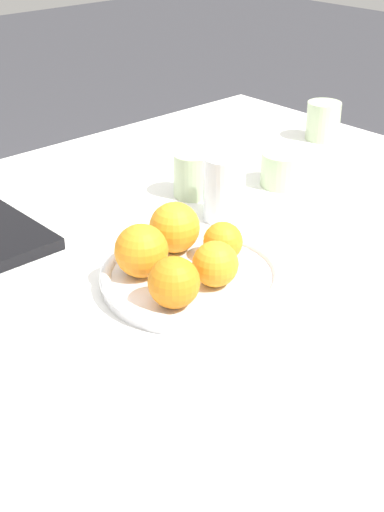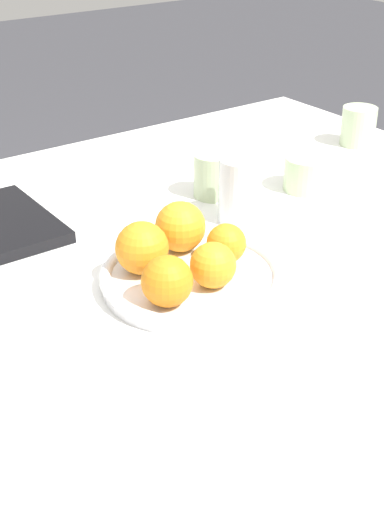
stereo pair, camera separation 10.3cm
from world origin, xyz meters
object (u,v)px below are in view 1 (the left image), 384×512
at_px(orange_1, 141,251).
at_px(orange_2, 174,282).
at_px(fruit_platter, 192,277).
at_px(water_glass, 224,188).
at_px(cup_2, 193,175).
at_px(cup_0, 284,169).
at_px(orange_4, 223,242).
at_px(orange_0, 215,264).
at_px(cup_1, 323,121).
at_px(orange_3, 175,227).

distance_m(orange_1, orange_2, 0.10).
bearing_deg(fruit_platter, orange_2, -148.50).
xyz_separation_m(orange_1, water_glass, (0.25, 0.08, -0.00)).
bearing_deg(cup_2, cup_0, -26.22).
bearing_deg(fruit_platter, orange_4, 2.22).
bearing_deg(orange_1, orange_0, -57.12).
bearing_deg(cup_2, orange_1, -145.11).
bearing_deg(cup_1, orange_3, -161.64).
distance_m(orange_4, cup_0, 0.36).
height_order(orange_1, cup_0, orange_1).
xyz_separation_m(orange_4, cup_0, (0.32, 0.16, -0.02)).
distance_m(orange_0, cup_1, 0.73).
relative_size(fruit_platter, orange_0, 4.11).
bearing_deg(cup_0, orange_3, -165.99).
bearing_deg(orange_0, fruit_platter, 97.14).
height_order(water_glass, cup_2, water_glass).
distance_m(orange_1, orange_3, 0.09).
relative_size(orange_2, orange_3, 0.91).
xyz_separation_m(cup_0, cup_1, (0.27, 0.12, 0.01)).
bearing_deg(cup_1, orange_2, -155.90).
bearing_deg(orange_3, fruit_platter, -112.79).
distance_m(orange_0, orange_4, 0.08).
distance_m(orange_0, water_glass, 0.26).
relative_size(orange_3, cup_1, 0.93).
bearing_deg(cup_1, orange_1, -161.90).
bearing_deg(fruit_platter, orange_1, 137.82).
xyz_separation_m(orange_0, water_glass, (0.19, 0.18, 0.00)).
height_order(fruit_platter, cup_2, cup_2).
bearing_deg(orange_4, cup_1, 25.25).
distance_m(fruit_platter, cup_0, 0.42).
bearing_deg(orange_1, cup_0, 14.44).
relative_size(orange_2, cup_2, 0.87).
bearing_deg(orange_0, cup_0, 28.26).
relative_size(orange_2, cup_1, 0.84).
bearing_deg(water_glass, fruit_platter, -145.90).
bearing_deg(orange_0, water_glass, 42.65).
distance_m(cup_1, cup_2, 0.43).
xyz_separation_m(orange_0, cup_1, (0.65, 0.32, -0.01)).
xyz_separation_m(orange_1, orange_4, (0.12, -0.05, -0.01)).
xyz_separation_m(orange_1, orange_3, (0.09, 0.02, 0.00)).
height_order(orange_3, water_glass, water_glass).
height_order(water_glass, cup_1, water_glass).
bearing_deg(water_glass, cup_1, 17.87).
xyz_separation_m(fruit_platter, orange_0, (0.01, -0.04, 0.04)).
relative_size(fruit_platter, water_glass, 2.39).
bearing_deg(orange_3, orange_1, -163.80).
relative_size(orange_1, water_glass, 0.69).
height_order(cup_1, cup_2, cup_1).
bearing_deg(orange_4, orange_2, -161.01).
bearing_deg(water_glass, orange_1, -161.47).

